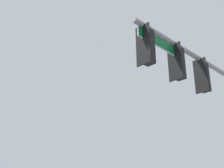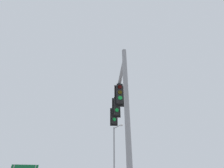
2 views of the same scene
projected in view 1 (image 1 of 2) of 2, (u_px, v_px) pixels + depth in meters
signal_pole_near at (200, 91)px, 10.79m from camera, size 5.82×1.27×7.49m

